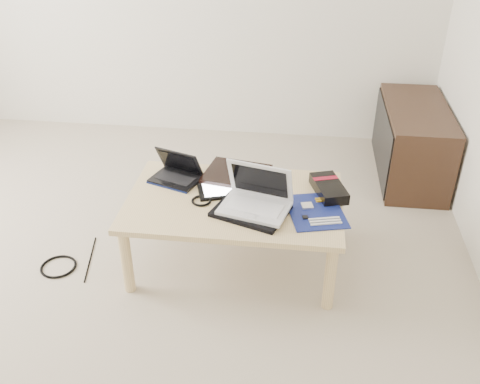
# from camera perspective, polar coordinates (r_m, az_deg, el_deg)

# --- Properties ---
(ground) EXTENTS (4.00, 4.00, 0.00)m
(ground) POSITION_cam_1_polar(r_m,az_deg,el_deg) (2.88, -15.71, -10.17)
(ground) COLOR #B7A995
(ground) RESTS_ON ground
(coffee_table) EXTENTS (1.10, 0.70, 0.40)m
(coffee_table) POSITION_cam_1_polar(r_m,az_deg,el_deg) (2.76, -0.62, -1.60)
(coffee_table) COLOR #DFC086
(coffee_table) RESTS_ON ground
(media_cabinet) EXTENTS (0.41, 0.90, 0.50)m
(media_cabinet) POSITION_cam_1_polar(r_m,az_deg,el_deg) (3.84, 17.79, 5.11)
(media_cabinet) COLOR #3C2818
(media_cabinet) RESTS_ON ground
(book) EXTENTS (0.38, 0.34, 0.03)m
(book) POSITION_cam_1_polar(r_m,az_deg,el_deg) (2.92, -0.36, 1.85)
(book) COLOR black
(book) RESTS_ON coffee_table
(netbook) EXTENTS (0.30, 0.26, 0.17)m
(netbook) POSITION_cam_1_polar(r_m,az_deg,el_deg) (2.91, -6.78, 1.97)
(netbook) COLOR black
(netbook) RESTS_ON coffee_table
(tablet) EXTENTS (0.31, 0.27, 0.01)m
(tablet) POSITION_cam_1_polar(r_m,az_deg,el_deg) (2.81, -1.85, 0.36)
(tablet) COLOR black
(tablet) RESTS_ON coffee_table
(remote) EXTENTS (0.11, 0.25, 0.02)m
(remote) POSITION_cam_1_polar(r_m,az_deg,el_deg) (2.73, 1.47, -0.58)
(remote) COLOR silver
(remote) RESTS_ON coffee_table
(neoprene_sleeve) EXTENTS (0.41, 0.35, 0.02)m
(neoprene_sleeve) POSITION_cam_1_polar(r_m,az_deg,el_deg) (2.63, 1.15, -2.04)
(neoprene_sleeve) COLOR black
(neoprene_sleeve) RESTS_ON coffee_table
(white_laptop) EXTENTS (0.37, 0.31, 0.23)m
(white_laptop) POSITION_cam_1_polar(r_m,az_deg,el_deg) (2.62, 1.76, -0.69)
(white_laptop) COLOR silver
(white_laptop) RESTS_ON neoprene_sleeve
(motherboard) EXTENTS (0.33, 0.38, 0.02)m
(motherboard) POSITION_cam_1_polar(r_m,az_deg,el_deg) (2.66, 8.11, -2.03)
(motherboard) COLOR #0C1252
(motherboard) RESTS_ON coffee_table
(gpu_box) EXTENTS (0.21, 0.29, 0.06)m
(gpu_box) POSITION_cam_1_polar(r_m,az_deg,el_deg) (2.81, 9.44, 0.39)
(gpu_box) COLOR black
(gpu_box) RESTS_ON coffee_table
(cable_coil) EXTENTS (0.11, 0.11, 0.01)m
(cable_coil) POSITION_cam_1_polar(r_m,az_deg,el_deg) (2.72, -4.14, -0.93)
(cable_coil) COLOR black
(cable_coil) RESTS_ON coffee_table
(floor_cable_coil) EXTENTS (0.23, 0.23, 0.01)m
(floor_cable_coil) POSITION_cam_1_polar(r_m,az_deg,el_deg) (3.08, -18.80, -7.54)
(floor_cable_coil) COLOR black
(floor_cable_coil) RESTS_ON ground
(floor_cable_trail) EXTENTS (0.09, 0.38, 0.01)m
(floor_cable_trail) POSITION_cam_1_polar(r_m,az_deg,el_deg) (3.09, -15.69, -6.87)
(floor_cable_trail) COLOR black
(floor_cable_trail) RESTS_ON ground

